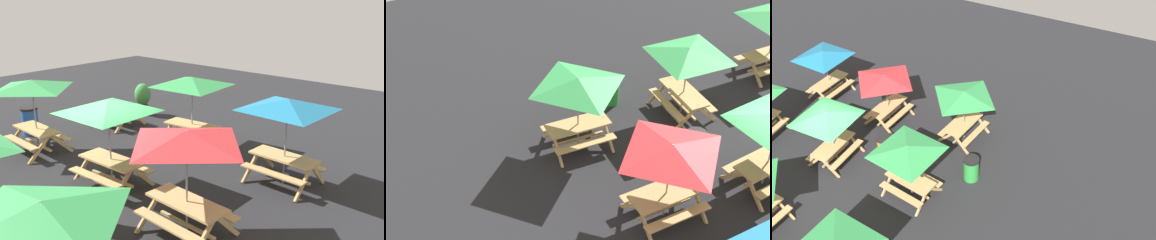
% 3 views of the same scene
% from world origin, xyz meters
% --- Properties ---
extents(ground_plane, '(31.79, 31.79, 0.00)m').
position_xyz_m(ground_plane, '(0.00, 0.00, 0.00)').
color(ground_plane, '#232326').
rests_on(ground_plane, ground).
extents(picnic_table_0, '(2.22, 2.22, 2.34)m').
position_xyz_m(picnic_table_0, '(3.72, -3.59, 1.99)').
color(picnic_table_0, tan).
rests_on(picnic_table_0, ground).
extents(picnic_table_1, '(2.83, 2.83, 2.34)m').
position_xyz_m(picnic_table_1, '(0.30, 0.25, 1.99)').
color(picnic_table_1, tan).
rests_on(picnic_table_1, ground).
extents(picnic_table_5, '(2.81, 2.81, 2.34)m').
position_xyz_m(picnic_table_5, '(0.15, -3.32, 1.99)').
color(picnic_table_5, tan).
rests_on(picnic_table_5, ground).
extents(picnic_table_6, '(2.11, 2.11, 2.34)m').
position_xyz_m(picnic_table_6, '(3.26, -0.19, 1.99)').
color(picnic_table_6, tan).
rests_on(picnic_table_6, ground).
extents(picnic_table_7, '(2.83, 2.83, 2.34)m').
position_xyz_m(picnic_table_7, '(3.57, 3.31, 1.99)').
color(picnic_table_7, tan).
rests_on(picnic_table_7, ground).
extents(trash_bin_green, '(0.59, 0.59, 0.98)m').
position_xyz_m(trash_bin_green, '(1.78, -4.88, 0.49)').
color(trash_bin_green, green).
rests_on(trash_bin_green, ground).
extents(trash_bin_orange, '(0.59, 0.59, 0.98)m').
position_xyz_m(trash_bin_orange, '(1.31, -1.37, 0.49)').
color(trash_bin_orange, orange).
rests_on(trash_bin_orange, ground).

